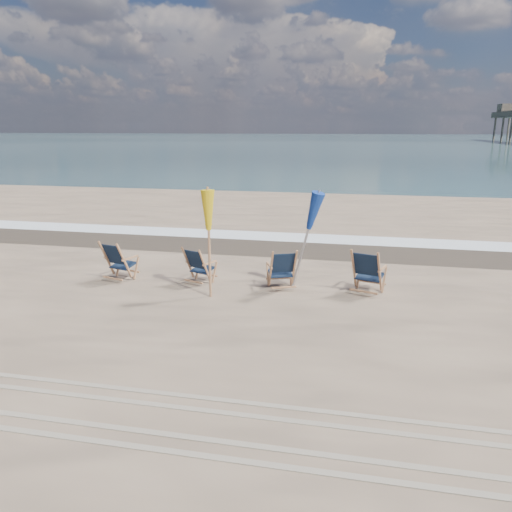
% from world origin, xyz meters
% --- Properties ---
extents(ocean, '(400.00, 400.00, 0.00)m').
position_xyz_m(ocean, '(0.00, 128.00, 0.00)').
color(ocean, '#38585D').
rests_on(ocean, ground).
extents(surf_foam, '(200.00, 1.40, 0.01)m').
position_xyz_m(surf_foam, '(0.00, 8.30, 0.00)').
color(surf_foam, silver).
rests_on(surf_foam, ground).
extents(wet_sand_strip, '(200.00, 2.60, 0.00)m').
position_xyz_m(wet_sand_strip, '(0.00, 6.80, 0.00)').
color(wet_sand_strip, '#42362A').
rests_on(wet_sand_strip, ground).
extents(tire_tracks, '(80.00, 1.30, 0.01)m').
position_xyz_m(tire_tracks, '(0.00, -2.80, 0.01)').
color(tire_tracks, gray).
rests_on(tire_tracks, ground).
extents(beach_chair_0, '(0.82, 0.88, 1.01)m').
position_xyz_m(beach_chair_0, '(-3.25, 2.44, 0.50)').
color(beach_chair_0, '#111D31').
rests_on(beach_chair_0, ground).
extents(beach_chair_1, '(0.78, 0.83, 0.92)m').
position_xyz_m(beach_chair_1, '(-1.31, 2.60, 0.46)').
color(beach_chair_1, '#111D31').
rests_on(beach_chair_1, ground).
extents(beach_chair_2, '(0.84, 0.88, 0.97)m').
position_xyz_m(beach_chair_2, '(0.77, 2.79, 0.49)').
color(beach_chair_2, '#111D31').
rests_on(beach_chair_2, ground).
extents(beach_chair_3, '(0.87, 0.93, 1.05)m').
position_xyz_m(beach_chair_3, '(2.66, 2.66, 0.53)').
color(beach_chair_3, '#111D31').
rests_on(beach_chair_3, ground).
extents(umbrella_yellow, '(0.30, 0.30, 2.32)m').
position_xyz_m(umbrella_yellow, '(-0.97, 1.93, 1.79)').
color(umbrella_yellow, '#B1794F').
rests_on(umbrella_yellow, ground).
extents(umbrella_blue, '(0.30, 0.30, 2.31)m').
position_xyz_m(umbrella_blue, '(0.97, 2.87, 1.78)').
color(umbrella_blue, '#A5A5AD').
rests_on(umbrella_blue, ground).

